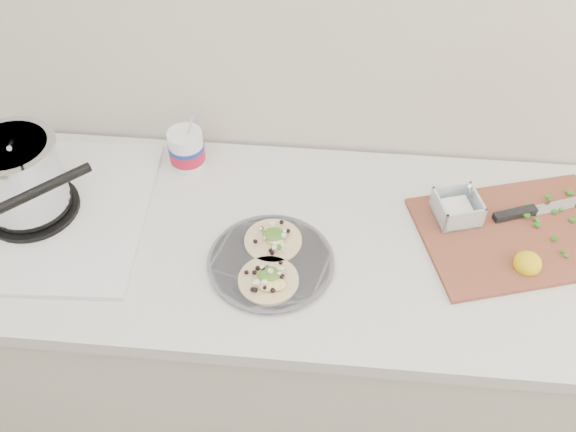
# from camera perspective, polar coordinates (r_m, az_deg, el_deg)

# --- Properties ---
(counter) EXTENTS (2.44, 0.66, 0.90)m
(counter) POSITION_cam_1_polar(r_m,az_deg,el_deg) (1.91, -4.14, -10.17)
(counter) COLOR silver
(counter) RESTS_ON ground
(stove) EXTENTS (0.58, 0.54, 0.26)m
(stove) POSITION_cam_1_polar(r_m,az_deg,el_deg) (1.64, -22.34, 2.29)
(stove) COLOR silver
(stove) RESTS_ON counter
(taco_plate) EXTENTS (0.29, 0.29, 0.04)m
(taco_plate) POSITION_cam_1_polar(r_m,az_deg,el_deg) (1.46, -1.54, -3.90)
(taco_plate) COLOR #57565D
(taco_plate) RESTS_ON counter
(tub) EXTENTS (0.09, 0.09, 0.21)m
(tub) POSITION_cam_1_polar(r_m,az_deg,el_deg) (1.69, -8.96, 6.07)
(tub) COLOR white
(tub) RESTS_ON counter
(cutboard) EXTENTS (0.53, 0.44, 0.07)m
(cutboard) POSITION_cam_1_polar(r_m,az_deg,el_deg) (1.62, 19.49, -0.96)
(cutboard) COLOR brown
(cutboard) RESTS_ON counter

